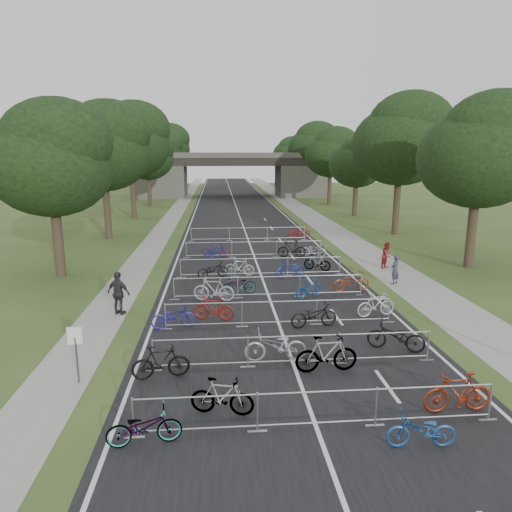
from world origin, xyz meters
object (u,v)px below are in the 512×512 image
at_px(pedestrian_b, 387,255).
at_px(pedestrian_c, 119,293).
at_px(pedestrian_a, 395,270).
at_px(bike_0, 144,427).
at_px(park_sign, 76,344).
at_px(bike_2, 422,431).
at_px(bike_1, 222,397).
at_px(overpass_bridge, 232,175).

height_order(pedestrian_b, pedestrian_c, pedestrian_c).
bearing_deg(pedestrian_a, pedestrian_c, -23.64).
relative_size(bike_0, pedestrian_a, 1.13).
bearing_deg(pedestrian_c, bike_0, 131.45).
relative_size(park_sign, pedestrian_b, 1.13).
relative_size(bike_0, pedestrian_b, 1.12).
bearing_deg(bike_2, bike_1, -107.86).
bearing_deg(overpass_bridge, pedestrian_b, -80.85).
height_order(bike_0, pedestrian_c, pedestrian_c).
distance_m(bike_2, pedestrian_a, 14.50).
xyz_separation_m(overpass_bridge, bike_2, (2.32, -65.94, -3.09)).
bearing_deg(park_sign, pedestrian_b, 42.04).
distance_m(bike_2, pedestrian_b, 18.03).
xyz_separation_m(park_sign, pedestrian_c, (0.00, 6.14, -0.31)).
distance_m(overpass_bridge, pedestrian_c, 56.33).
height_order(bike_0, bike_1, bike_1).
height_order(bike_0, pedestrian_b, pedestrian_b).
bearing_deg(park_sign, overpass_bridge, 83.74).
height_order(bike_1, pedestrian_a, pedestrian_a).
xyz_separation_m(park_sign, pedestrian_a, (13.82, 9.77, -0.47)).
bearing_deg(bike_0, pedestrian_c, 6.81).
xyz_separation_m(bike_0, bike_2, (6.62, -0.66, -0.03)).
relative_size(bike_0, pedestrian_c, 0.94).
bearing_deg(pedestrian_c, overpass_bridge, -70.34).
bearing_deg(pedestrian_b, bike_2, -146.90).
distance_m(overpass_bridge, pedestrian_a, 52.77).
xyz_separation_m(bike_2, pedestrian_b, (5.54, 17.16, 0.37)).
xyz_separation_m(overpass_bridge, park_sign, (-6.80, -62.00, -2.27)).
bearing_deg(park_sign, pedestrian_a, 35.26).
xyz_separation_m(bike_0, pedestrian_a, (11.32, 13.05, 0.32)).
xyz_separation_m(park_sign, bike_2, (9.12, -3.94, -0.83)).
relative_size(park_sign, bike_0, 1.01).
bearing_deg(pedestrian_a, bike_0, 10.72).
bearing_deg(bike_2, park_sign, -110.25).
distance_m(bike_1, pedestrian_a, 15.19).
bearing_deg(pedestrian_a, park_sign, -3.08).
xyz_separation_m(overpass_bridge, bike_0, (-4.30, -65.28, -3.06)).
distance_m(park_sign, pedestrian_b, 19.74).
distance_m(bike_0, bike_1, 2.21).
xyz_separation_m(bike_1, pedestrian_a, (9.43, 11.90, 0.27)).
bearing_deg(pedestrian_b, bike_0, -165.40).
xyz_separation_m(overpass_bridge, bike_1, (-2.41, -64.13, -3.01)).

